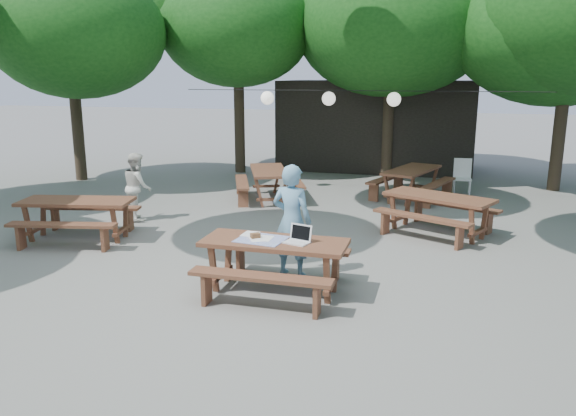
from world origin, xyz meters
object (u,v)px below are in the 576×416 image
(main_picnic_table, at_px, (275,265))
(picnic_table_nw, at_px, (78,219))
(plastic_chair, at_px, (462,184))
(woman, at_px, (292,221))
(second_person, at_px, (138,186))

(main_picnic_table, bearing_deg, picnic_table_nw, 160.41)
(picnic_table_nw, relative_size, plastic_chair, 2.43)
(main_picnic_table, bearing_deg, woman, 85.34)
(plastic_chair, bearing_deg, picnic_table_nw, -139.92)
(picnic_table_nw, distance_m, woman, 4.40)
(main_picnic_table, relative_size, woman, 1.17)
(main_picnic_table, bearing_deg, second_person, 141.40)
(woman, distance_m, plastic_chair, 7.43)
(woman, relative_size, plastic_chair, 1.90)
(main_picnic_table, xyz_separation_m, second_person, (-3.94, 3.14, 0.32))
(main_picnic_table, xyz_separation_m, picnic_table_nw, (-4.25, 1.51, 0.00))
(main_picnic_table, bearing_deg, plastic_chair, 70.57)
(picnic_table_nw, bearing_deg, plastic_chair, 29.56)
(woman, bearing_deg, second_person, -20.42)
(main_picnic_table, relative_size, plastic_chair, 2.22)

